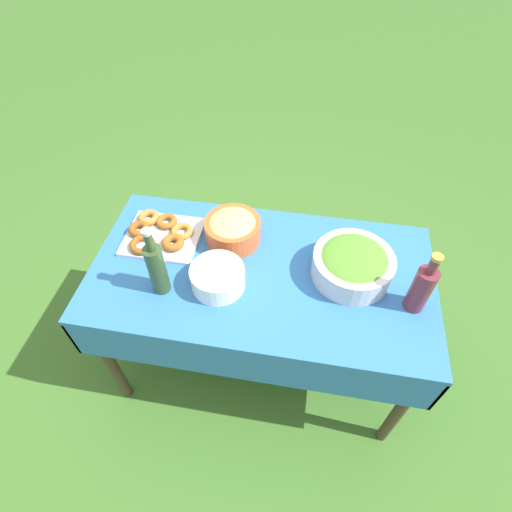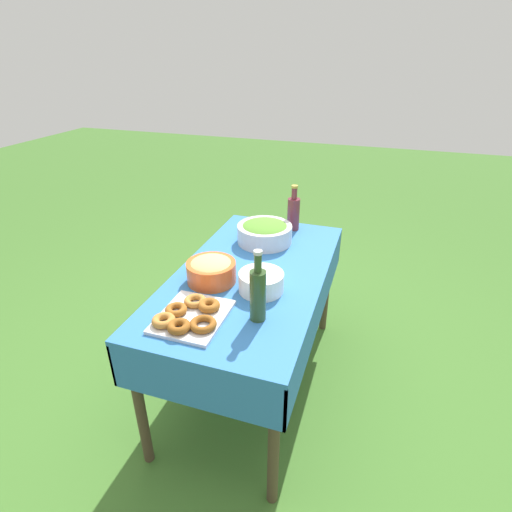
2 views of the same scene
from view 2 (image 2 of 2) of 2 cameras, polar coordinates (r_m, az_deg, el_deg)
name	(u,v)px [view 2 (image 2 of 2)]	position (r m, az deg, el deg)	size (l,w,h in m)	color
ground_plane	(252,380)	(2.59, -0.53, -17.33)	(14.00, 14.00, 0.00)	#3D6B28
picnic_table	(252,289)	(2.17, -0.61, -4.70)	(1.44, 0.76, 0.78)	#2D6BB2
salad_bowl	(265,232)	(2.40, 1.24, 3.49)	(0.33, 0.33, 0.13)	silver
pasta_bowl	(211,270)	(2.01, -6.42, -1.94)	(0.25, 0.25, 0.13)	#E05B28
donut_platter	(190,315)	(1.77, -9.37, -8.39)	(0.33, 0.29, 0.05)	silver
plate_stack	(261,282)	(1.93, 0.74, -3.74)	(0.22, 0.22, 0.10)	white
olive_oil_bottle	(258,293)	(1.69, 0.27, -5.32)	(0.07, 0.07, 0.33)	#2D4723
wine_bottle	(293,212)	(2.58, 5.38, 6.22)	(0.08, 0.08, 0.29)	maroon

